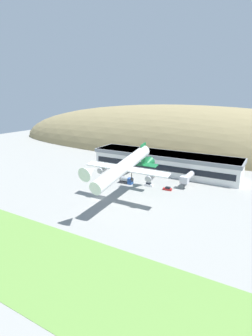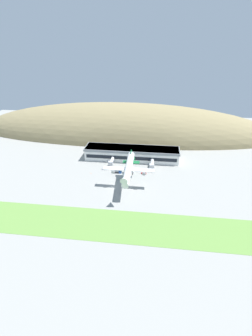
# 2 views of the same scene
# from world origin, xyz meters

# --- Properties ---
(ground_plane) EXTENTS (377.10, 377.10, 0.00)m
(ground_plane) POSITION_xyz_m (0.00, 0.00, 0.00)
(ground_plane) COLOR gray
(grass_strip_foreground) EXTENTS (339.39, 26.89, 0.08)m
(grass_strip_foreground) POSITION_xyz_m (0.00, -39.36, 0.04)
(grass_strip_foreground) COLOR #669342
(grass_strip_foreground) RESTS_ON ground_plane
(hill_backdrop) EXTENTS (303.13, 77.55, 63.99)m
(hill_backdrop) POSITION_xyz_m (-6.98, 106.52, 0.00)
(hill_backdrop) COLOR #8E7F56
(hill_backdrop) RESTS_ON ground_plane
(terminal_building) EXTENTS (75.82, 17.15, 10.14)m
(terminal_building) POSITION_xyz_m (8.07, 45.92, 5.75)
(terminal_building) COLOR white
(terminal_building) RESTS_ON ground_plane
(jetway_0) EXTENTS (3.38, 11.56, 5.43)m
(jetway_0) POSITION_xyz_m (-6.18, 31.42, 3.99)
(jetway_0) COLOR silver
(jetway_0) RESTS_ON ground_plane
(jetway_1) EXTENTS (3.38, 12.58, 5.43)m
(jetway_1) POSITION_xyz_m (24.96, 30.88, 3.99)
(jetway_1) COLOR silver
(jetway_1) RESTS_ON ground_plane
(cargo_airplane) EXTENTS (33.25, 45.09, 12.21)m
(cargo_airplane) POSITION_xyz_m (10.70, 1.14, 13.77)
(cargo_airplane) COLOR white
(service_car_0) EXTENTS (3.70, 2.00, 1.68)m
(service_car_0) POSITION_xyz_m (-10.30, 24.55, 0.69)
(service_car_0) COLOR silver
(service_car_0) RESTS_ON ground_plane
(service_car_1) EXTENTS (3.81, 1.94, 1.41)m
(service_car_1) POSITION_xyz_m (19.53, 21.65, 0.58)
(service_car_1) COLOR #B21E1E
(service_car_1) RESTS_ON ground_plane
(service_car_2) EXTENTS (3.77, 1.74, 1.57)m
(service_car_2) POSITION_xyz_m (10.48, 22.42, 0.65)
(service_car_2) COLOR silver
(service_car_2) RESTS_ON ground_plane
(fuel_truck) EXTENTS (6.41, 2.55, 3.07)m
(fuel_truck) POSITION_xyz_m (0.13, 20.50, 1.49)
(fuel_truck) COLOR #264C99
(fuel_truck) RESTS_ON ground_plane
(traffic_cone_0) EXTENTS (0.52, 0.52, 0.58)m
(traffic_cone_0) POSITION_xyz_m (-18.95, 17.44, 0.28)
(traffic_cone_0) COLOR orange
(traffic_cone_0) RESTS_ON ground_plane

